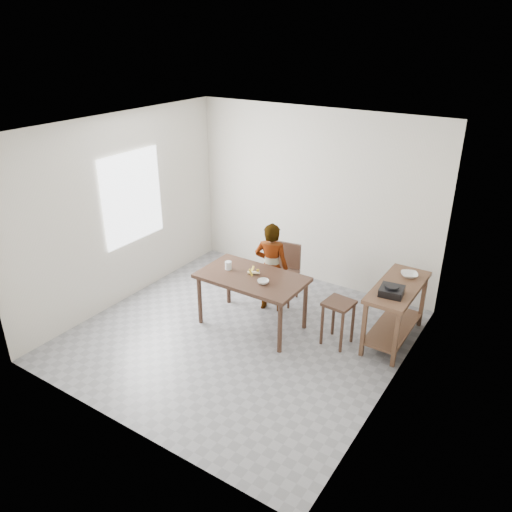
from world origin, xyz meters
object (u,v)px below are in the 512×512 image
Objects in this scene: child at (271,268)px; stool at (337,323)px; dining_table at (252,301)px; dining_chair at (282,274)px; prep_counter at (395,313)px.

child reaches higher than stool.
dining_chair is at bearing 90.51° from dining_table.
dining_table is at bearing 75.52° from child.
stool is at bearing -34.71° from dining_chair.
dining_table is 1.06× the size of child.
dining_table is 1.17m from stool.
dining_table is 2.31× the size of stool.
stool is at bearing -141.44° from prep_counter.
dining_table is 0.59m from child.
dining_chair is at bearing 153.68° from stool.
child reaches higher than dining_chair.
dining_table is at bearing -157.85° from prep_counter.
dining_table is 1.17× the size of prep_counter.
dining_table is 0.81m from dining_chair.
dining_chair is at bearing -108.05° from child.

